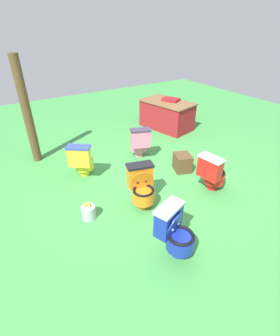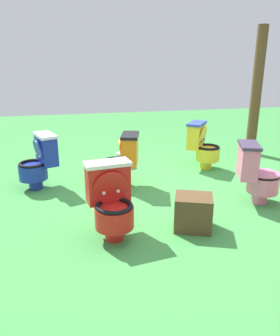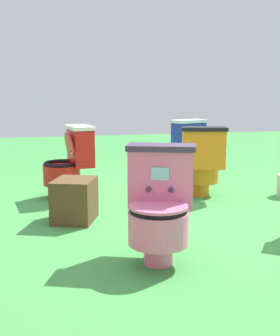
# 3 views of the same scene
# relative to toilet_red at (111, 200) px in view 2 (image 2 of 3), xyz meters

# --- Properties ---
(ground) EXTENTS (14.00, 14.00, 0.00)m
(ground) POSITION_rel_toilet_red_xyz_m (-0.81, -0.81, -0.37)
(ground) COLOR #429947
(toilet_red) EXTENTS (0.47, 0.54, 0.73)m
(toilet_red) POSITION_rel_toilet_red_xyz_m (0.00, 0.00, 0.00)
(toilet_red) COLOR red
(toilet_red) RESTS_ON ground
(toilet_orange) EXTENTS (0.58, 0.52, 0.73)m
(toilet_orange) POSITION_rel_toilet_red_xyz_m (-0.33, -1.29, 0.00)
(toilet_orange) COLOR orange
(toilet_orange) RESTS_ON ground
(toilet_pink) EXTENTS (0.60, 0.55, 0.73)m
(toilet_pink) POSITION_rel_toilet_red_xyz_m (-1.78, -0.41, -0.00)
(toilet_pink) COLOR pink
(toilet_pink) RESTS_ON ground
(toilet_yellow) EXTENTS (0.64, 0.62, 0.73)m
(toilet_yellow) POSITION_rel_toilet_red_xyz_m (-1.69, -1.79, 0.00)
(toilet_yellow) COLOR yellow
(toilet_yellow) RESTS_ON ground
(toilet_blue) EXTENTS (0.60, 0.54, 0.73)m
(toilet_blue) POSITION_rel_toilet_red_xyz_m (0.75, -1.48, 0.00)
(toilet_blue) COLOR #192D9E
(toilet_blue) RESTS_ON ground
(wooden_post) EXTENTS (0.18, 0.18, 2.20)m
(wooden_post) POSITION_rel_toilet_red_xyz_m (-2.92, -2.40, 0.73)
(wooden_post) COLOR brown
(wooden_post) RESTS_ON ground
(small_crate) EXTENTS (0.46, 0.43, 0.35)m
(small_crate) POSITION_rel_toilet_red_xyz_m (-0.82, 0.04, -0.20)
(small_crate) COLOR brown
(small_crate) RESTS_ON ground
(lemon_bucket) EXTENTS (0.22, 0.22, 0.28)m
(lemon_bucket) POSITION_rel_toilet_red_xyz_m (-0.50, -2.18, -0.26)
(lemon_bucket) COLOR #B7B7BF
(lemon_bucket) RESTS_ON ground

